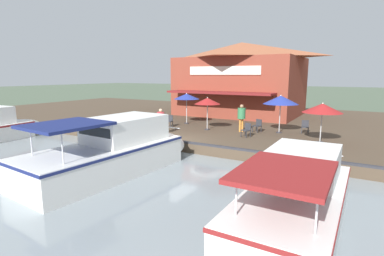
% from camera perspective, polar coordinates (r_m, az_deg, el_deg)
% --- Properties ---
extents(ground_plane, '(220.00, 220.00, 0.00)m').
position_cam_1_polar(ground_plane, '(17.29, -4.36, -4.47)').
color(ground_plane, '#4C5B47').
extents(quay_deck, '(22.00, 56.00, 0.60)m').
position_cam_1_polar(quay_deck, '(26.83, 9.12, 1.30)').
color(quay_deck, '#4C3D2D').
rests_on(quay_deck, ground).
extents(quay_edge_fender, '(0.20, 50.40, 0.10)m').
position_cam_1_polar(quay_edge_fender, '(17.22, -4.19, -2.31)').
color(quay_edge_fender, '#2D2D33').
rests_on(quay_edge_fender, quay_deck).
extents(waterfront_restaurant, '(10.01, 11.27, 6.73)m').
position_cam_1_polar(waterfront_restaurant, '(29.28, 9.28, 9.33)').
color(waterfront_restaurant, brown).
rests_on(waterfront_restaurant, quay_deck).
extents(patio_umbrella_by_entrance, '(2.13, 2.13, 2.24)m').
position_cam_1_polar(patio_umbrella_by_entrance, '(17.91, 23.59, 3.50)').
color(patio_umbrella_by_entrance, '#B7B7B7').
rests_on(patio_umbrella_by_entrance, quay_deck).
extents(patio_umbrella_far_corner, '(1.79, 1.79, 2.24)m').
position_cam_1_polar(patio_umbrella_far_corner, '(20.44, 2.95, 5.14)').
color(patio_umbrella_far_corner, '#B7B7B7').
rests_on(patio_umbrella_far_corner, quay_deck).
extents(patio_umbrella_mid_patio_right, '(2.22, 2.22, 2.48)m').
position_cam_1_polar(patio_umbrella_mid_patio_right, '(20.10, 16.53, 5.17)').
color(patio_umbrella_mid_patio_right, '#B7B7B7').
rests_on(patio_umbrella_mid_patio_right, quay_deck).
extents(patio_umbrella_near_quay_edge, '(1.97, 1.97, 2.36)m').
position_cam_1_polar(patio_umbrella_near_quay_edge, '(23.11, -1.04, 6.03)').
color(patio_umbrella_near_quay_edge, '#B7B7B7').
rests_on(patio_umbrella_near_quay_edge, quay_deck).
extents(cafe_chair_back_row_seat, '(0.56, 0.56, 0.85)m').
position_cam_1_polar(cafe_chair_back_row_seat, '(20.23, 12.39, 0.57)').
color(cafe_chair_back_row_seat, '#2D2D33').
rests_on(cafe_chair_back_row_seat, quay_deck).
extents(cafe_chair_under_first_umbrella, '(0.51, 0.51, 0.85)m').
position_cam_1_polar(cafe_chair_under_first_umbrella, '(21.78, -4.34, 1.44)').
color(cafe_chair_under_first_umbrella, '#2D2D33').
rests_on(cafe_chair_under_first_umbrella, quay_deck).
extents(cafe_chair_mid_patio, '(0.51, 0.51, 0.85)m').
position_cam_1_polar(cafe_chair_mid_patio, '(20.66, 20.74, 0.34)').
color(cafe_chair_mid_patio, '#2D2D33').
rests_on(cafe_chair_mid_patio, quay_deck).
extents(cafe_chair_facing_river, '(0.56, 0.56, 0.85)m').
position_cam_1_polar(cafe_chair_facing_river, '(18.51, 10.36, -0.23)').
color(cafe_chair_facing_river, '#2D2D33').
rests_on(cafe_chair_facing_river, quay_deck).
extents(person_mid_patio, '(0.46, 0.46, 1.64)m').
position_cam_1_polar(person_mid_patio, '(19.03, -5.98, 1.84)').
color(person_mid_patio, '#4C4C56').
rests_on(person_mid_patio, quay_deck).
extents(person_at_quay_edge, '(0.52, 0.52, 1.82)m').
position_cam_1_polar(person_at_quay_edge, '(20.04, 9.41, 2.56)').
color(person_at_quay_edge, orange).
rests_on(person_at_quay_edge, quay_deck).
extents(motorboat_nearest_quay, '(7.66, 2.59, 2.00)m').
position_cam_1_polar(motorboat_nearest_quay, '(10.17, 19.81, -10.90)').
color(motorboat_nearest_quay, white).
rests_on(motorboat_nearest_quay, river_water).
extents(motorboat_outer_channel, '(8.63, 3.41, 2.47)m').
position_cam_1_polar(motorboat_outer_channel, '(13.93, -13.56, -4.07)').
color(motorboat_outer_channel, white).
rests_on(motorboat_outer_channel, river_water).
extents(tree_upstream_bank, '(3.38, 3.22, 6.21)m').
position_cam_1_polar(tree_upstream_bank, '(35.21, 10.77, 11.11)').
color(tree_upstream_bank, brown).
rests_on(tree_upstream_bank, quay_deck).
extents(tree_downstream_bank, '(4.32, 4.11, 6.11)m').
position_cam_1_polar(tree_downstream_bank, '(33.34, 14.51, 10.10)').
color(tree_downstream_bank, brown).
rests_on(tree_downstream_bank, quay_deck).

